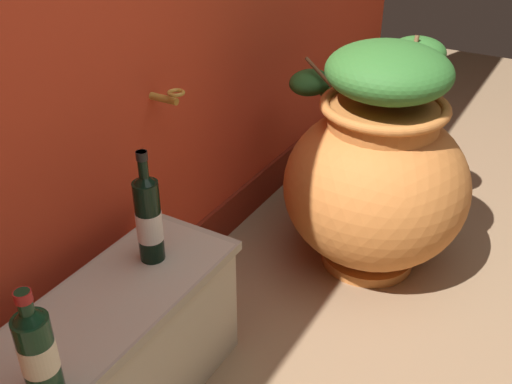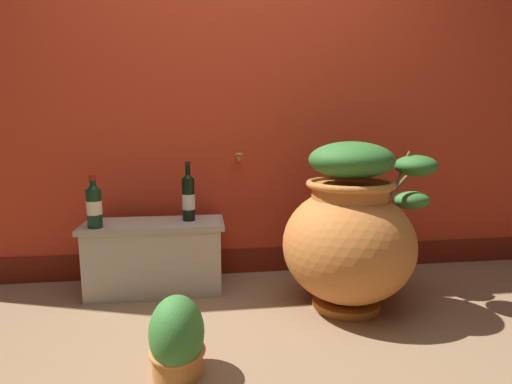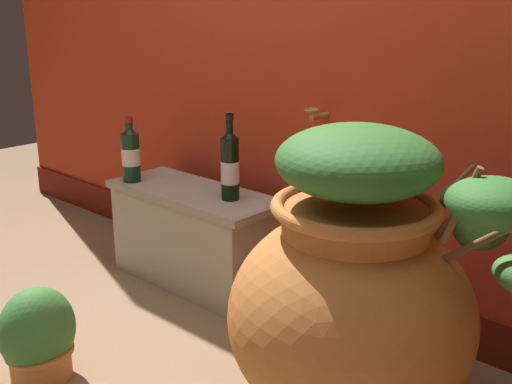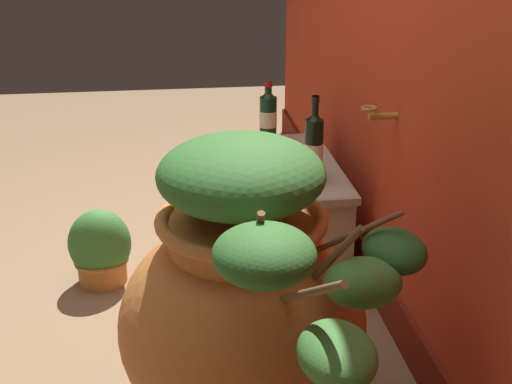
{
  "view_description": "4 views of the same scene",
  "coord_description": "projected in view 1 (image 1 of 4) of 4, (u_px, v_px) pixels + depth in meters",
  "views": [
    {
      "loc": [
        -1.34,
        -0.08,
        1.48
      ],
      "look_at": [
        0.02,
        0.72,
        0.53
      ],
      "focal_mm": 41.79,
      "sensor_mm": 36.0,
      "label": 1
    },
    {
      "loc": [
        -0.2,
        -1.41,
        0.94
      ],
      "look_at": [
        0.09,
        0.72,
        0.6
      ],
      "focal_mm": 27.45,
      "sensor_mm": 36.0,
      "label": 2
    },
    {
      "loc": [
        1.44,
        -0.86,
        1.21
      ],
      "look_at": [
        -0.02,
        0.74,
        0.54
      ],
      "focal_mm": 44.77,
      "sensor_mm": 36.0,
      "label": 3
    },
    {
      "loc": [
        2.08,
        0.35,
        1.4
      ],
      "look_at": [
        0.01,
        0.62,
        0.51
      ],
      "focal_mm": 45.6,
      "sensor_mm": 36.0,
      "label": 4
    }
  ],
  "objects": [
    {
      "name": "terracotta_urn",
      "position": [
        376.0,
        168.0,
        2.21
      ],
      "size": [
        0.89,
        0.79,
        0.89
      ],
      "color": "#C17033",
      "rests_on": "ground_plane"
    },
    {
      "name": "stone_ledge",
      "position": [
        119.0,
        351.0,
        1.68
      ],
      "size": [
        0.8,
        0.33,
        0.42
      ],
      "color": "#B2A893",
      "rests_on": "ground_plane"
    },
    {
      "name": "wine_bottle_left",
      "position": [
        37.0,
        349.0,
        1.25
      ],
      "size": [
        0.08,
        0.08,
        0.29
      ],
      "color": "black",
      "rests_on": "stone_ledge"
    },
    {
      "name": "wine_bottle_middle",
      "position": [
        148.0,
        216.0,
        1.66
      ],
      "size": [
        0.07,
        0.07,
        0.35
      ],
      "color": "black",
      "rests_on": "stone_ledge"
    }
  ]
}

